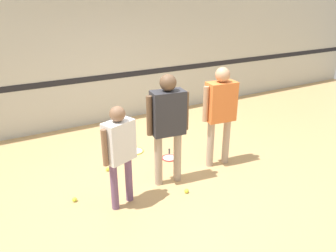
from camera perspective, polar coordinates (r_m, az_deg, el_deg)
The scene contains 11 objects.
ground_plane at distance 5.33m, azimuth 1.16°, elevation -8.75°, with size 16.00×16.00×0.00m, color tan.
wall_back at distance 7.30m, azimuth -10.60°, elevation 12.85°, with size 16.00×0.07×3.20m.
person_instructor at distance 4.72m, azimuth 0.00°, elevation 1.31°, with size 0.64×0.32×1.71m.
person_student_left at distance 4.30m, azimuth -8.46°, elevation -3.53°, with size 0.52×0.35×1.44m.
person_student_right at distance 5.34m, azimuth 9.14°, elevation 3.35°, with size 0.63×0.31×1.68m.
racket_spare_on_floor at distance 5.87m, azimuth 0.21°, elevation -5.47°, with size 0.37×0.50×0.03m.
racket_second_spare at distance 6.13m, azimuth -5.86°, elevation -4.37°, with size 0.52×0.33×0.03m.
tennis_ball_near_instructor at distance 4.92m, azimuth 3.24°, elevation -11.21°, with size 0.07×0.07×0.07m, color #CCE038.
tennis_ball_by_spare_racket at distance 5.94m, azimuth 1.38°, elevation -4.90°, with size 0.07×0.07×0.07m, color #CCE038.
tennis_ball_stray_left at distance 4.91m, azimuth -15.96°, elevation -12.20°, with size 0.07×0.07×0.07m, color #CCE038.
tennis_ball_stray_right at distance 5.55m, azimuth -10.45°, elevation -7.40°, with size 0.07×0.07×0.07m, color #CCE038.
Camera 1 is at (-2.33, -3.93, 2.74)m, focal length 35.00 mm.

